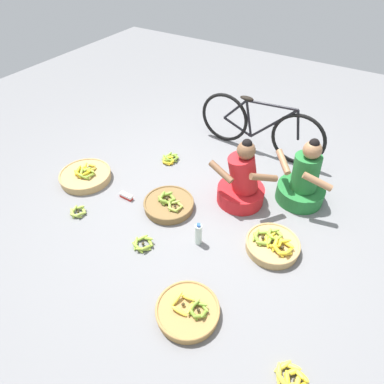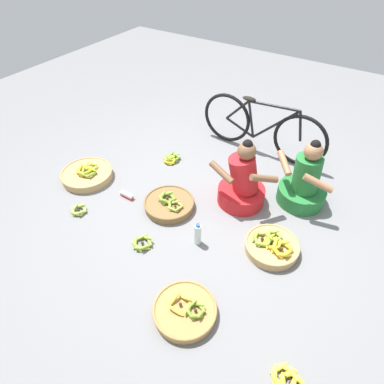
{
  "view_description": "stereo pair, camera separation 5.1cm",
  "coord_description": "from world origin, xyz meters",
  "px_view_note": "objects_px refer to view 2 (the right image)",
  "views": [
    {
      "loc": [
        1.28,
        -2.3,
        2.55
      ],
      "look_at": [
        0.0,
        -0.2,
        0.35
      ],
      "focal_mm": 30.77,
      "sensor_mm": 36.0,
      "label": 1
    },
    {
      "loc": [
        1.33,
        -2.27,
        2.55
      ],
      "look_at": [
        0.0,
        -0.2,
        0.35
      ],
      "focal_mm": 30.77,
      "sensor_mm": 36.0,
      "label": 2
    }
  ],
  "objects_px": {
    "loose_bananas_front_right": "(142,243)",
    "vendor_woman_behind": "(304,183)",
    "banana_basket_near_vendor": "(169,204)",
    "loose_bananas_back_right": "(171,159)",
    "banana_basket_mid_left": "(272,246)",
    "water_bottle": "(198,234)",
    "loose_bananas_back_left": "(287,379)",
    "vendor_woman_front": "(242,183)",
    "banana_basket_mid_right": "(185,310)",
    "bicycle_leaning": "(262,128)",
    "banana_basket_back_center": "(87,174)",
    "loose_bananas_front_center": "(79,210)",
    "packet_carton_stack": "(127,195)"
  },
  "relations": [
    {
      "from": "vendor_woman_front",
      "to": "packet_carton_stack",
      "type": "bearing_deg",
      "value": -150.16
    },
    {
      "from": "water_bottle",
      "to": "banana_basket_mid_left",
      "type": "bearing_deg",
      "value": 25.0
    },
    {
      "from": "vendor_woman_behind",
      "to": "banana_basket_back_center",
      "type": "bearing_deg",
      "value": -156.63
    },
    {
      "from": "bicycle_leaning",
      "to": "loose_bananas_front_right",
      "type": "height_order",
      "value": "bicycle_leaning"
    },
    {
      "from": "banana_basket_mid_left",
      "to": "vendor_woman_behind",
      "type": "bearing_deg",
      "value": 90.46
    },
    {
      "from": "banana_basket_mid_left",
      "to": "loose_bananas_back_left",
      "type": "relative_size",
      "value": 1.98
    },
    {
      "from": "banana_basket_near_vendor",
      "to": "water_bottle",
      "type": "height_order",
      "value": "water_bottle"
    },
    {
      "from": "loose_bananas_front_center",
      "to": "banana_basket_mid_right",
      "type": "bearing_deg",
      "value": -12.39
    },
    {
      "from": "loose_bananas_back_left",
      "to": "loose_bananas_front_right",
      "type": "xyz_separation_m",
      "value": [
        -1.63,
        0.41,
        -0.0
      ]
    },
    {
      "from": "loose_bananas_back_left",
      "to": "packet_carton_stack",
      "type": "distance_m",
      "value": 2.38
    },
    {
      "from": "banana_basket_back_center",
      "to": "loose_bananas_front_center",
      "type": "xyz_separation_m",
      "value": [
        0.35,
        -0.47,
        -0.03
      ]
    },
    {
      "from": "loose_bananas_back_left",
      "to": "water_bottle",
      "type": "height_order",
      "value": "water_bottle"
    },
    {
      "from": "banana_basket_back_center",
      "to": "packet_carton_stack",
      "type": "height_order",
      "value": "banana_basket_back_center"
    },
    {
      "from": "loose_bananas_front_right",
      "to": "vendor_woman_behind",
      "type": "bearing_deg",
      "value": 53.28
    },
    {
      "from": "loose_bananas_back_right",
      "to": "loose_bananas_front_center",
      "type": "bearing_deg",
      "value": -102.8
    },
    {
      "from": "banana_basket_near_vendor",
      "to": "loose_bananas_front_right",
      "type": "bearing_deg",
      "value": -81.3
    },
    {
      "from": "vendor_woman_front",
      "to": "loose_bananas_front_right",
      "type": "distance_m",
      "value": 1.23
    },
    {
      "from": "vendor_woman_front",
      "to": "vendor_woman_behind",
      "type": "distance_m",
      "value": 0.67
    },
    {
      "from": "loose_bananas_back_right",
      "to": "loose_bananas_back_left",
      "type": "bearing_deg",
      "value": -37.77
    },
    {
      "from": "banana_basket_near_vendor",
      "to": "vendor_woman_front",
      "type": "bearing_deg",
      "value": 39.98
    },
    {
      "from": "banana_basket_mid_right",
      "to": "banana_basket_back_center",
      "type": "bearing_deg",
      "value": 157.23
    },
    {
      "from": "vendor_woman_front",
      "to": "loose_bananas_front_center",
      "type": "relative_size",
      "value": 4.01
    },
    {
      "from": "vendor_woman_front",
      "to": "bicycle_leaning",
      "type": "bearing_deg",
      "value": 103.25
    },
    {
      "from": "vendor_woman_front",
      "to": "water_bottle",
      "type": "height_order",
      "value": "vendor_woman_front"
    },
    {
      "from": "vendor_woman_behind",
      "to": "banana_basket_mid_right",
      "type": "distance_m",
      "value": 1.87
    },
    {
      "from": "vendor_woman_behind",
      "to": "vendor_woman_front",
      "type": "bearing_deg",
      "value": -146.77
    },
    {
      "from": "banana_basket_mid_left",
      "to": "loose_bananas_front_right",
      "type": "bearing_deg",
      "value": -150.29
    },
    {
      "from": "vendor_woman_behind",
      "to": "bicycle_leaning",
      "type": "bearing_deg",
      "value": 140.54
    },
    {
      "from": "banana_basket_back_center",
      "to": "loose_bananas_front_center",
      "type": "relative_size",
      "value": 3.05
    },
    {
      "from": "loose_bananas_front_right",
      "to": "water_bottle",
      "type": "bearing_deg",
      "value": 35.96
    },
    {
      "from": "loose_bananas_back_right",
      "to": "water_bottle",
      "type": "relative_size",
      "value": 1.02
    },
    {
      "from": "vendor_woman_front",
      "to": "banana_basket_mid_right",
      "type": "height_order",
      "value": "vendor_woman_front"
    },
    {
      "from": "banana_basket_mid_left",
      "to": "water_bottle",
      "type": "bearing_deg",
      "value": -155.0
    },
    {
      "from": "bicycle_leaning",
      "to": "loose_bananas_back_right",
      "type": "bearing_deg",
      "value": -136.73
    },
    {
      "from": "banana_basket_near_vendor",
      "to": "loose_bananas_back_right",
      "type": "relative_size",
      "value": 2.05
    },
    {
      "from": "banana_basket_back_center",
      "to": "loose_bananas_front_right",
      "type": "bearing_deg",
      "value": -20.35
    },
    {
      "from": "banana_basket_mid_right",
      "to": "loose_bananas_front_center",
      "type": "height_order",
      "value": "banana_basket_mid_right"
    },
    {
      "from": "banana_basket_mid_left",
      "to": "banana_basket_mid_right",
      "type": "xyz_separation_m",
      "value": [
        -0.34,
        -1.0,
        -0.01
      ]
    },
    {
      "from": "loose_bananas_back_right",
      "to": "banana_basket_near_vendor",
      "type": "bearing_deg",
      "value": -56.31
    },
    {
      "from": "vendor_woman_behind",
      "to": "loose_bananas_back_left",
      "type": "bearing_deg",
      "value": -73.5
    },
    {
      "from": "vendor_woman_front",
      "to": "water_bottle",
      "type": "relative_size",
      "value": 3.06
    },
    {
      "from": "banana_basket_mid_right",
      "to": "loose_bananas_back_left",
      "type": "distance_m",
      "value": 0.89
    },
    {
      "from": "bicycle_leaning",
      "to": "loose_bananas_front_right",
      "type": "relative_size",
      "value": 7.26
    },
    {
      "from": "banana_basket_near_vendor",
      "to": "loose_bananas_front_right",
      "type": "xyz_separation_m",
      "value": [
        0.09,
        -0.57,
        -0.02
      ]
    },
    {
      "from": "banana_basket_near_vendor",
      "to": "water_bottle",
      "type": "bearing_deg",
      "value": -25.82
    },
    {
      "from": "banana_basket_mid_left",
      "to": "water_bottle",
      "type": "xyz_separation_m",
      "value": [
        -0.65,
        -0.3,
        0.06
      ]
    },
    {
      "from": "vendor_woman_front",
      "to": "packet_carton_stack",
      "type": "distance_m",
      "value": 1.31
    },
    {
      "from": "banana_basket_near_vendor",
      "to": "loose_bananas_back_left",
      "type": "height_order",
      "value": "banana_basket_near_vendor"
    },
    {
      "from": "bicycle_leaning",
      "to": "loose_bananas_front_right",
      "type": "bearing_deg",
      "value": -97.73
    },
    {
      "from": "banana_basket_back_center",
      "to": "loose_bananas_back_right",
      "type": "bearing_deg",
      "value": 52.31
    }
  ]
}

